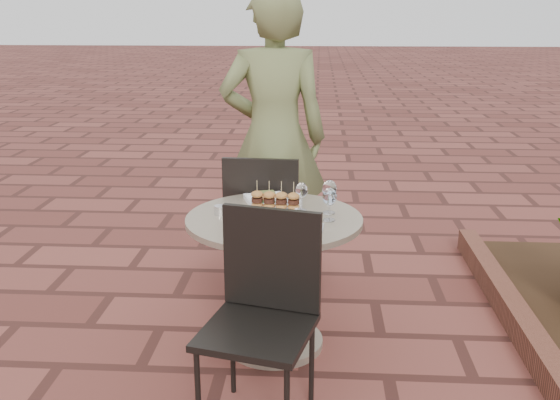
# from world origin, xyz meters

# --- Properties ---
(ground) EXTENTS (60.00, 60.00, 0.00)m
(ground) POSITION_xyz_m (0.00, 0.00, 0.00)
(ground) COLOR brown
(ground) RESTS_ON ground
(cafe_table) EXTENTS (0.90, 0.90, 0.73)m
(cafe_table) POSITION_xyz_m (0.25, 0.28, 0.48)
(cafe_table) COLOR gray
(cafe_table) RESTS_ON ground
(chair_far) EXTENTS (0.46, 0.46, 0.93)m
(chair_far) POSITION_xyz_m (0.14, 0.82, 0.55)
(chair_far) COLOR black
(chair_far) RESTS_ON ground
(chair_near) EXTENTS (0.53, 0.53, 0.93)m
(chair_near) POSITION_xyz_m (0.25, -0.31, 0.55)
(chair_near) COLOR black
(chair_near) RESTS_ON ground
(diner) EXTENTS (0.73, 0.51, 1.90)m
(diner) POSITION_xyz_m (0.18, 1.21, 0.95)
(diner) COLOR #5F6638
(diner) RESTS_ON ground
(plate_salmon) EXTENTS (0.27, 0.27, 0.06)m
(plate_salmon) POSITION_xyz_m (0.19, 0.53, 0.75)
(plate_salmon) COLOR white
(plate_salmon) RESTS_ON cafe_table
(plate_sliders) EXTENTS (0.27, 0.27, 0.16)m
(plate_sliders) POSITION_xyz_m (0.25, 0.38, 0.77)
(plate_sliders) COLOR white
(plate_sliders) RESTS_ON cafe_table
(plate_tuna) EXTENTS (0.26, 0.26, 0.03)m
(plate_tuna) POSITION_xyz_m (0.28, 0.00, 0.74)
(plate_tuna) COLOR white
(plate_tuna) RESTS_ON cafe_table
(wine_glass_right) EXTENTS (0.07, 0.07, 0.17)m
(wine_glass_right) POSITION_xyz_m (0.53, 0.24, 0.85)
(wine_glass_right) COLOR white
(wine_glass_right) RESTS_ON cafe_table
(wine_glass_mid) EXTENTS (0.06, 0.06, 0.15)m
(wine_glass_mid) POSITION_xyz_m (0.38, 0.39, 0.84)
(wine_glass_mid) COLOR white
(wine_glass_mid) RESTS_ON cafe_table
(wine_glass_far) EXTENTS (0.08, 0.08, 0.18)m
(wine_glass_far) POSITION_xyz_m (0.53, 0.36, 0.85)
(wine_glass_far) COLOR white
(wine_glass_far) RESTS_ON cafe_table
(steel_ramekin) EXTENTS (0.08, 0.08, 0.05)m
(steel_ramekin) POSITION_xyz_m (-0.03, 0.30, 0.75)
(steel_ramekin) COLOR silver
(steel_ramekin) RESTS_ON cafe_table
(cutlery_set) EXTENTS (0.11, 0.20, 0.00)m
(cutlery_set) POSITION_xyz_m (0.47, 0.11, 0.73)
(cutlery_set) COLOR silver
(cutlery_set) RESTS_ON cafe_table
(planter_curb) EXTENTS (0.12, 3.00, 0.15)m
(planter_curb) POSITION_xyz_m (1.60, 0.30, 0.07)
(planter_curb) COLOR brown
(planter_curb) RESTS_ON ground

